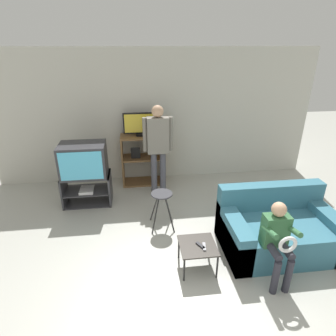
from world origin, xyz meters
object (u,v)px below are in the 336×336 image
at_px(media_shelf, 143,159).
at_px(remote_control_white, 204,247).
at_px(tv_stand, 87,189).
at_px(folding_stool, 162,200).
at_px(couch, 278,230).
at_px(snack_table, 198,248).
at_px(television_flat, 143,125).
at_px(television_main, 83,160).
at_px(remote_control_black, 200,245).
at_px(person_standing_adult, 158,143).
at_px(person_seated_child, 278,237).

bearing_deg(media_shelf, remote_control_white, -76.21).
relative_size(tv_stand, folding_stool, 1.41).
distance_m(tv_stand, media_shelf, 1.26).
distance_m(media_shelf, couch, 2.86).
distance_m(folding_stool, snack_table, 1.02).
relative_size(television_flat, remote_control_white, 5.11).
distance_m(television_main, media_shelf, 1.28).
bearing_deg(television_main, couch, -29.21).
xyz_separation_m(remote_control_black, remote_control_white, (0.04, -0.03, 0.00)).
relative_size(tv_stand, remote_control_black, 5.80).
xyz_separation_m(remote_control_white, couch, (1.12, 0.31, -0.08)).
bearing_deg(person_standing_adult, remote_control_black, -80.54).
bearing_deg(snack_table, television_main, 131.31).
bearing_deg(remote_control_white, person_seated_child, -6.50).
relative_size(television_flat, snack_table, 1.62).
bearing_deg(media_shelf, person_standing_adult, -64.21).
bearing_deg(remote_control_white, remote_control_black, 154.75).
xyz_separation_m(television_flat, couch, (1.74, -2.27, -0.94)).
bearing_deg(remote_control_white, television_main, 141.28).
relative_size(tv_stand, television_flat, 1.13).
distance_m(remote_control_black, person_standing_adult, 2.14).
distance_m(snack_table, couch, 1.22).
height_order(media_shelf, person_seated_child, person_seated_child).
relative_size(tv_stand, remote_control_white, 5.80).
xyz_separation_m(television_main, remote_control_white, (1.66, -1.87, -0.47)).
height_order(media_shelf, snack_table, media_shelf).
bearing_deg(media_shelf, television_main, -146.35).
bearing_deg(couch, person_seated_child, -120.90).
distance_m(television_main, person_standing_adult, 1.32).
xyz_separation_m(folding_stool, couch, (1.54, -0.68, -0.19)).
xyz_separation_m(tv_stand, remote_control_white, (1.66, -1.87, 0.09)).
relative_size(media_shelf, snack_table, 2.23).
bearing_deg(person_seated_child, remote_control_black, 162.88).
bearing_deg(television_flat, folding_stool, -82.90).
relative_size(snack_table, person_seated_child, 0.45).
relative_size(remote_control_black, remote_control_white, 1.00).
height_order(couch, person_standing_adult, person_standing_adult).
bearing_deg(television_main, tv_stand, 63.37).
xyz_separation_m(tv_stand, television_flat, (1.04, 0.71, 0.95)).
relative_size(media_shelf, person_standing_adult, 0.60).
distance_m(remote_control_black, remote_control_white, 0.05).
relative_size(remote_control_black, person_standing_adult, 0.08).
bearing_deg(person_seated_child, remote_control_white, 163.89).
xyz_separation_m(tv_stand, person_standing_adult, (1.29, 0.16, 0.76)).
xyz_separation_m(television_main, television_flat, (1.05, 0.72, 0.39)).
bearing_deg(television_flat, television_main, -145.62).
height_order(television_main, person_seated_child, television_main).
distance_m(folding_stool, remote_control_black, 1.05).
height_order(television_main, folding_stool, television_main).
bearing_deg(snack_table, remote_control_white, -37.92).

